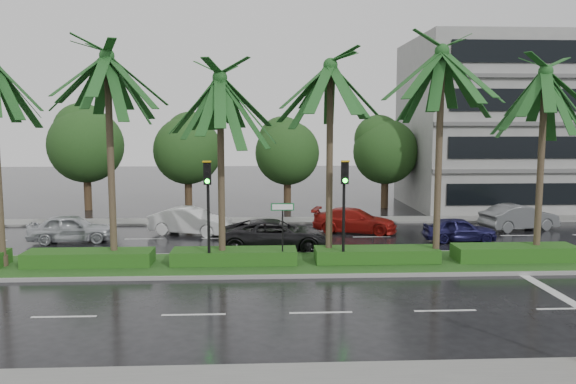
{
  "coord_description": "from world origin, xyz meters",
  "views": [
    {
      "loc": [
        -1.87,
        -22.1,
        5.89
      ],
      "look_at": [
        -0.73,
        1.5,
        3.09
      ],
      "focal_mm": 35.0,
      "sensor_mm": 36.0,
      "label": 1
    }
  ],
  "objects_px": {
    "car_darkgrey": "(275,235)",
    "car_grey": "(519,217)",
    "signal_median_left": "(208,198)",
    "car_blue": "(459,229)",
    "car_white": "(190,221)",
    "car_red": "(355,221)",
    "street_sign": "(283,218)",
    "car_silver": "(71,228)"
  },
  "relations": [
    {
      "from": "signal_median_left",
      "to": "car_white",
      "type": "xyz_separation_m",
      "value": [
        -1.71,
        7.87,
        -2.27
      ]
    },
    {
      "from": "signal_median_left",
      "to": "car_blue",
      "type": "relative_size",
      "value": 1.2
    },
    {
      "from": "signal_median_left",
      "to": "car_silver",
      "type": "bearing_deg",
      "value": 140.77
    },
    {
      "from": "car_silver",
      "to": "car_red",
      "type": "relative_size",
      "value": 0.9
    },
    {
      "from": "signal_median_left",
      "to": "car_silver",
      "type": "distance_m",
      "value": 9.95
    },
    {
      "from": "signal_median_left",
      "to": "car_white",
      "type": "bearing_deg",
      "value": 102.29
    },
    {
      "from": "car_red",
      "to": "car_blue",
      "type": "bearing_deg",
      "value": -101.1
    },
    {
      "from": "signal_median_left",
      "to": "car_grey",
      "type": "height_order",
      "value": "signal_median_left"
    },
    {
      "from": "car_red",
      "to": "car_blue",
      "type": "xyz_separation_m",
      "value": [
        4.95,
        -2.64,
        -0.05
      ]
    },
    {
      "from": "car_white",
      "to": "car_darkgrey",
      "type": "xyz_separation_m",
      "value": [
        4.5,
        -4.12,
        0.0
      ]
    },
    {
      "from": "car_darkgrey",
      "to": "car_grey",
      "type": "bearing_deg",
      "value": -71.73
    },
    {
      "from": "car_silver",
      "to": "car_red",
      "type": "height_order",
      "value": "car_silver"
    },
    {
      "from": "car_darkgrey",
      "to": "car_grey",
      "type": "relative_size",
      "value": 1.19
    },
    {
      "from": "car_silver",
      "to": "car_white",
      "type": "distance_m",
      "value": 6.04
    },
    {
      "from": "car_darkgrey",
      "to": "car_blue",
      "type": "height_order",
      "value": "car_darkgrey"
    },
    {
      "from": "signal_median_left",
      "to": "car_red",
      "type": "relative_size",
      "value": 0.94
    },
    {
      "from": "street_sign",
      "to": "car_blue",
      "type": "bearing_deg",
      "value": 29.15
    },
    {
      "from": "car_darkgrey",
      "to": "street_sign",
      "type": "bearing_deg",
      "value": -176.28
    },
    {
      "from": "signal_median_left",
      "to": "car_blue",
      "type": "distance_m",
      "value": 13.56
    },
    {
      "from": "street_sign",
      "to": "car_white",
      "type": "relative_size",
      "value": 0.59
    },
    {
      "from": "signal_median_left",
      "to": "car_blue",
      "type": "height_order",
      "value": "signal_median_left"
    },
    {
      "from": "street_sign",
      "to": "signal_median_left",
      "type": "bearing_deg",
      "value": -176.53
    },
    {
      "from": "car_red",
      "to": "car_grey",
      "type": "height_order",
      "value": "car_grey"
    },
    {
      "from": "street_sign",
      "to": "car_white",
      "type": "xyz_separation_m",
      "value": [
        -4.71,
        7.69,
        -1.39
      ]
    },
    {
      "from": "car_red",
      "to": "street_sign",
      "type": "bearing_deg",
      "value": 168.15
    },
    {
      "from": "car_blue",
      "to": "car_red",
      "type": "bearing_deg",
      "value": 64.19
    },
    {
      "from": "car_silver",
      "to": "car_grey",
      "type": "xyz_separation_m",
      "value": [
        24.24,
        2.16,
        0.02
      ]
    },
    {
      "from": "signal_median_left",
      "to": "car_darkgrey",
      "type": "distance_m",
      "value": 5.19
    },
    {
      "from": "car_red",
      "to": "car_silver",
      "type": "bearing_deg",
      "value": 114.09
    },
    {
      "from": "car_white",
      "to": "street_sign",
      "type": "bearing_deg",
      "value": -130.18
    },
    {
      "from": "car_red",
      "to": "car_grey",
      "type": "xyz_separation_m",
      "value": [
        9.45,
        0.31,
        0.06
      ]
    },
    {
      "from": "car_white",
      "to": "car_grey",
      "type": "distance_m",
      "value": 18.46
    },
    {
      "from": "car_silver",
      "to": "car_grey",
      "type": "bearing_deg",
      "value": -91.47
    },
    {
      "from": "street_sign",
      "to": "car_grey",
      "type": "height_order",
      "value": "street_sign"
    },
    {
      "from": "car_white",
      "to": "car_blue",
      "type": "height_order",
      "value": "car_white"
    },
    {
      "from": "car_blue",
      "to": "car_white",
      "type": "bearing_deg",
      "value": 81.95
    },
    {
      "from": "car_white",
      "to": "car_red",
      "type": "distance_m",
      "value": 9.0
    },
    {
      "from": "street_sign",
      "to": "car_silver",
      "type": "xyz_separation_m",
      "value": [
        -10.5,
        5.94,
        -1.42
      ]
    },
    {
      "from": "car_darkgrey",
      "to": "car_grey",
      "type": "distance_m",
      "value": 14.67
    },
    {
      "from": "signal_median_left",
      "to": "car_grey",
      "type": "bearing_deg",
      "value": 26.32
    },
    {
      "from": "car_grey",
      "to": "car_darkgrey",
      "type": "bearing_deg",
      "value": 93.48
    },
    {
      "from": "street_sign",
      "to": "car_silver",
      "type": "height_order",
      "value": "street_sign"
    }
  ]
}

